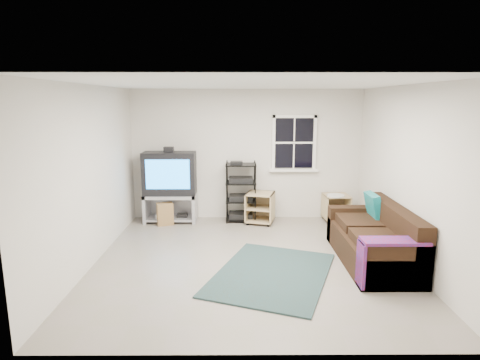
{
  "coord_description": "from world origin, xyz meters",
  "views": [
    {
      "loc": [
        -0.17,
        -5.71,
        2.37
      ],
      "look_at": [
        -0.14,
        0.4,
        1.16
      ],
      "focal_mm": 30.0,
      "sensor_mm": 36.0,
      "label": 1
    }
  ],
  "objects_px": {
    "tv_unit": "(170,181)",
    "side_table_left": "(261,206)",
    "side_table_right": "(336,205)",
    "sofa": "(375,241)",
    "av_rack": "(241,195)"
  },
  "relations": [
    {
      "from": "tv_unit",
      "to": "side_table_right",
      "type": "height_order",
      "value": "tv_unit"
    },
    {
      "from": "side_table_left",
      "to": "sofa",
      "type": "relative_size",
      "value": 0.31
    },
    {
      "from": "side_table_left",
      "to": "sofa",
      "type": "xyz_separation_m",
      "value": [
        1.59,
        -2.0,
        0.0
      ]
    },
    {
      "from": "side_table_left",
      "to": "sofa",
      "type": "bearing_deg",
      "value": -51.43
    },
    {
      "from": "tv_unit",
      "to": "sofa",
      "type": "xyz_separation_m",
      "value": [
        3.38,
        -2.07,
        -0.5
      ]
    },
    {
      "from": "side_table_left",
      "to": "side_table_right",
      "type": "xyz_separation_m",
      "value": [
        1.51,
        0.11,
        -0.01
      ]
    },
    {
      "from": "tv_unit",
      "to": "side_table_left",
      "type": "distance_m",
      "value": 1.86
    },
    {
      "from": "side_table_left",
      "to": "side_table_right",
      "type": "height_order",
      "value": "side_table_left"
    },
    {
      "from": "av_rack",
      "to": "side_table_right",
      "type": "distance_m",
      "value": 1.91
    },
    {
      "from": "tv_unit",
      "to": "av_rack",
      "type": "distance_m",
      "value": 1.43
    },
    {
      "from": "tv_unit",
      "to": "side_table_left",
      "type": "bearing_deg",
      "value": -2.46
    },
    {
      "from": "tv_unit",
      "to": "sofa",
      "type": "bearing_deg",
      "value": -31.53
    },
    {
      "from": "av_rack",
      "to": "side_table_left",
      "type": "bearing_deg",
      "value": -16.68
    },
    {
      "from": "sofa",
      "to": "av_rack",
      "type": "bearing_deg",
      "value": 133.14
    },
    {
      "from": "side_table_left",
      "to": "side_table_right",
      "type": "bearing_deg",
      "value": 4.08
    }
  ]
}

